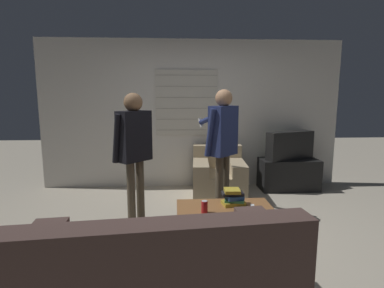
% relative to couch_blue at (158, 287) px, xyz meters
% --- Properties ---
extents(ground_plane, '(16.00, 16.00, 0.00)m').
position_rel_couch_blue_xyz_m(ground_plane, '(0.42, 1.40, -0.34)').
color(ground_plane, '#B2A893').
extents(wall_back, '(5.20, 0.08, 2.55)m').
position_rel_couch_blue_xyz_m(wall_back, '(0.42, 3.43, 0.94)').
color(wall_back, silver).
rests_on(wall_back, ground_plane).
extents(couch_blue, '(1.85, 1.00, 0.90)m').
position_rel_couch_blue_xyz_m(couch_blue, '(0.00, 0.00, 0.00)').
color(couch_blue, '#4C3833').
rests_on(couch_blue, ground_plane).
extents(armchair_beige, '(0.87, 0.96, 0.77)m').
position_rel_couch_blue_xyz_m(armchair_beige, '(0.82, 2.87, -0.04)').
color(armchair_beige, tan).
rests_on(armchair_beige, ground_plane).
extents(coffee_table, '(1.03, 0.56, 0.42)m').
position_rel_couch_blue_xyz_m(coffee_table, '(0.65, 1.21, 0.03)').
color(coffee_table, brown).
rests_on(coffee_table, ground_plane).
extents(tv_stand, '(0.98, 0.47, 0.53)m').
position_rel_couch_blue_xyz_m(tv_stand, '(2.07, 3.09, -0.08)').
color(tv_stand, black).
rests_on(tv_stand, ground_plane).
extents(tv, '(0.89, 0.50, 0.48)m').
position_rel_couch_blue_xyz_m(tv, '(2.07, 3.09, 0.42)').
color(tv, black).
rests_on(tv, tv_stand).
extents(person_left_standing, '(0.48, 0.76, 1.63)m').
position_rel_couch_blue_xyz_m(person_left_standing, '(-0.38, 1.81, 0.69)').
color(person_left_standing, '#4C4233').
rests_on(person_left_standing, ground_plane).
extents(person_right_standing, '(0.49, 0.79, 1.68)m').
position_rel_couch_blue_xyz_m(person_right_standing, '(0.73, 1.96, 0.72)').
color(person_right_standing, '#4C4233').
rests_on(person_right_standing, ground_plane).
extents(book_stack, '(0.26, 0.20, 0.18)m').
position_rel_couch_blue_xyz_m(book_stack, '(0.75, 1.28, 0.16)').
color(book_stack, gold).
rests_on(book_stack, coffee_table).
extents(soda_can, '(0.07, 0.07, 0.13)m').
position_rel_couch_blue_xyz_m(soda_can, '(0.42, 1.07, 0.14)').
color(soda_can, red).
rests_on(soda_can, coffee_table).
extents(spare_remote, '(0.07, 0.14, 0.02)m').
position_rel_couch_blue_xyz_m(spare_remote, '(0.94, 1.16, 0.09)').
color(spare_remote, white).
rests_on(spare_remote, coffee_table).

